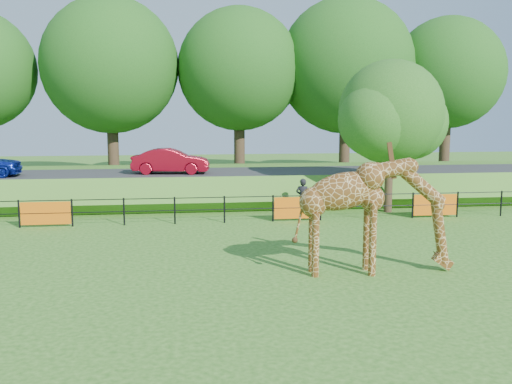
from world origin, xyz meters
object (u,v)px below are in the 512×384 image
Objects in this scene: visitor at (303,197)px; car_red at (171,161)px; tree_east at (393,116)px; giraffe at (375,216)px.

car_red is at bearing -18.64° from visitor.
tree_east is (9.84, -4.15, 2.24)m from car_red.
visitor is (-0.19, 8.76, -0.81)m from giraffe.
car_red reaches higher than visitor.
giraffe is at bearing 112.51° from visitor.
tree_east is (3.95, 9.38, 2.65)m from giraffe.
car_red is (-5.90, 13.53, 0.41)m from giraffe.
tree_east reaches higher than car_red.
visitor is at bearing -171.58° from tree_east.
giraffe is 14.76m from car_red.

